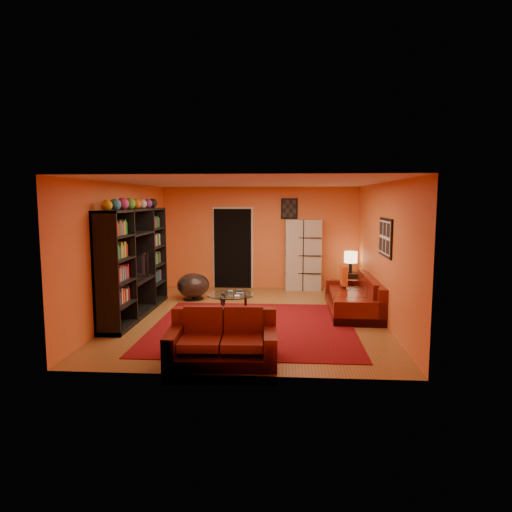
# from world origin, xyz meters

# --- Properties ---
(floor) EXTENTS (6.00, 6.00, 0.00)m
(floor) POSITION_xyz_m (0.00, 0.00, 0.00)
(floor) COLOR brown
(floor) RESTS_ON ground
(ceiling) EXTENTS (6.00, 6.00, 0.00)m
(ceiling) POSITION_xyz_m (0.00, 0.00, 2.60)
(ceiling) COLOR white
(ceiling) RESTS_ON wall_back
(wall_back) EXTENTS (6.00, 0.00, 6.00)m
(wall_back) POSITION_xyz_m (0.00, 3.00, 1.30)
(wall_back) COLOR orange
(wall_back) RESTS_ON floor
(wall_front) EXTENTS (6.00, 0.00, 6.00)m
(wall_front) POSITION_xyz_m (0.00, -3.00, 1.30)
(wall_front) COLOR orange
(wall_front) RESTS_ON floor
(wall_left) EXTENTS (0.00, 6.00, 6.00)m
(wall_left) POSITION_xyz_m (-2.50, 0.00, 1.30)
(wall_left) COLOR orange
(wall_left) RESTS_ON floor
(wall_right) EXTENTS (0.00, 6.00, 6.00)m
(wall_right) POSITION_xyz_m (2.50, 0.00, 1.30)
(wall_right) COLOR orange
(wall_right) RESTS_ON floor
(rug) EXTENTS (3.60, 3.60, 0.01)m
(rug) POSITION_xyz_m (0.10, -0.70, 0.01)
(rug) COLOR #580A0E
(rug) RESTS_ON floor
(doorway) EXTENTS (0.95, 0.10, 2.04)m
(doorway) POSITION_xyz_m (-0.70, 2.96, 1.02)
(doorway) COLOR black
(doorway) RESTS_ON floor
(wall_art_right) EXTENTS (0.03, 1.00, 0.70)m
(wall_art_right) POSITION_xyz_m (2.48, -0.30, 1.60)
(wall_art_right) COLOR black
(wall_art_right) RESTS_ON wall_right
(wall_art_back) EXTENTS (0.42, 0.03, 0.52)m
(wall_art_back) POSITION_xyz_m (0.75, 2.98, 2.05)
(wall_art_back) COLOR black
(wall_art_back) RESTS_ON wall_back
(entertainment_unit) EXTENTS (0.45, 3.00, 2.10)m
(entertainment_unit) POSITION_xyz_m (-2.27, 0.00, 1.05)
(entertainment_unit) COLOR black
(entertainment_unit) RESTS_ON floor
(tv) EXTENTS (0.89, 0.12, 0.51)m
(tv) POSITION_xyz_m (-2.23, -0.10, 0.98)
(tv) COLOR black
(tv) RESTS_ON entertainment_unit
(sofa) EXTENTS (1.00, 2.37, 0.85)m
(sofa) POSITION_xyz_m (2.14, 0.56, 0.28)
(sofa) COLOR #520F0A
(sofa) RESTS_ON rug
(loveseat) EXTENTS (1.58, 1.00, 0.85)m
(loveseat) POSITION_xyz_m (-0.21, -2.42, 0.28)
(loveseat) COLOR #520F0A
(loveseat) RESTS_ON rug
(throw_pillow) EXTENTS (0.12, 0.42, 0.42)m
(throw_pillow) POSITION_xyz_m (1.95, 1.27, 0.63)
(throw_pillow) COLOR #E85619
(throw_pillow) RESTS_ON sofa
(coffee_table) EXTENTS (0.92, 0.92, 0.46)m
(coffee_table) POSITION_xyz_m (-0.38, -0.09, 0.42)
(coffee_table) COLOR silver
(coffee_table) RESTS_ON floor
(storage_cabinet) EXTENTS (0.92, 0.46, 1.78)m
(storage_cabinet) POSITION_xyz_m (1.10, 2.80, 0.89)
(storage_cabinet) COLOR beige
(storage_cabinet) RESTS_ON floor
(bowl_chair) EXTENTS (0.74, 0.74, 0.60)m
(bowl_chair) POSITION_xyz_m (-1.44, 1.49, 0.32)
(bowl_chair) COLOR black
(bowl_chair) RESTS_ON floor
(side_table) EXTENTS (0.43, 0.43, 0.50)m
(side_table) POSITION_xyz_m (2.25, 2.45, 0.25)
(side_table) COLOR black
(side_table) RESTS_ON floor
(table_lamp) EXTENTS (0.31, 0.31, 0.52)m
(table_lamp) POSITION_xyz_m (2.25, 2.45, 0.87)
(table_lamp) COLOR black
(table_lamp) RESTS_ON side_table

